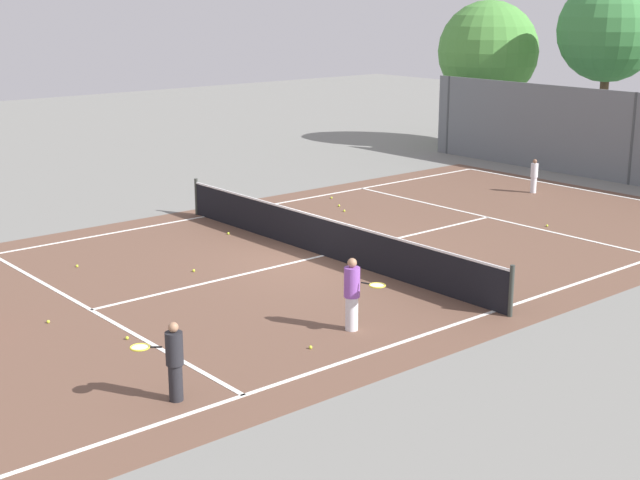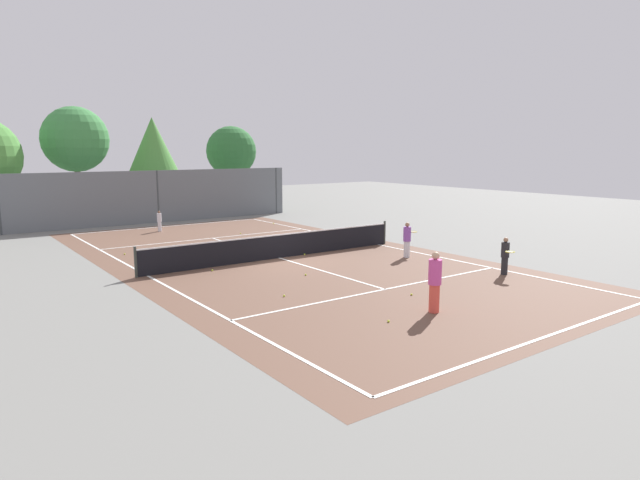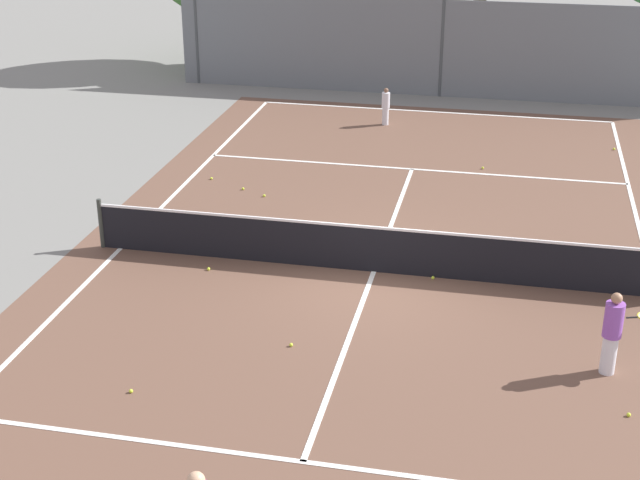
{
  "view_description": "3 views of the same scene",
  "coord_description": "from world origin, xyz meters",
  "px_view_note": "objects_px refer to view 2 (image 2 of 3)",
  "views": [
    {
      "loc": [
        16.77,
        -14.26,
        6.33
      ],
      "look_at": [
        1.28,
        -1.2,
        0.88
      ],
      "focal_mm": 50.81,
      "sensor_mm": 36.0,
      "label": 1
    },
    {
      "loc": [
        -11.75,
        -18.92,
        4.42
      ],
      "look_at": [
        0.12,
        -2.71,
        1.11
      ],
      "focal_mm": 30.7,
      "sensor_mm": 36.0,
      "label": 2
    },
    {
      "loc": [
        2.52,
        -17.02,
        8.25
      ],
      "look_at": [
        -0.76,
        -1.7,
        1.37
      ],
      "focal_mm": 52.59,
      "sensor_mm": 36.0,
      "label": 3
    }
  ],
  "objects_px": {
    "player_1": "(505,255)",
    "tennis_ball_12": "(274,223)",
    "tennis_ball_0": "(433,261)",
    "tennis_ball_7": "(433,281)",
    "player_2": "(435,282)",
    "tennis_ball_8": "(125,254)",
    "tennis_ball_2": "(305,254)",
    "tennis_ball_10": "(170,253)",
    "tennis_ball_4": "(161,266)",
    "tennis_ball_9": "(388,321)",
    "ball_crate": "(237,254)",
    "tennis_ball_6": "(306,275)",
    "tennis_ball_13": "(241,233)",
    "player_0": "(159,221)",
    "tennis_ball_5": "(412,294)",
    "player_3": "(407,239)",
    "tennis_ball_1": "(284,296)",
    "tennis_ball_3": "(152,253)",
    "tennis_ball_11": "(212,270)"
  },
  "relations": [
    {
      "from": "tennis_ball_8",
      "to": "tennis_ball_4",
      "type": "bearing_deg",
      "value": -83.71
    },
    {
      "from": "tennis_ball_4",
      "to": "tennis_ball_2",
      "type": "bearing_deg",
      "value": -12.48
    },
    {
      "from": "player_2",
      "to": "ball_crate",
      "type": "height_order",
      "value": "player_2"
    },
    {
      "from": "ball_crate",
      "to": "tennis_ball_6",
      "type": "relative_size",
      "value": 7.13
    },
    {
      "from": "player_1",
      "to": "tennis_ball_12",
      "type": "bearing_deg",
      "value": 88.54
    },
    {
      "from": "tennis_ball_4",
      "to": "tennis_ball_12",
      "type": "relative_size",
      "value": 1.0
    },
    {
      "from": "tennis_ball_9",
      "to": "tennis_ball_13",
      "type": "distance_m",
      "value": 16.28
    },
    {
      "from": "tennis_ball_12",
      "to": "tennis_ball_2",
      "type": "bearing_deg",
      "value": -113.97
    },
    {
      "from": "ball_crate",
      "to": "tennis_ball_0",
      "type": "bearing_deg",
      "value": -40.66
    },
    {
      "from": "player_2",
      "to": "tennis_ball_3",
      "type": "relative_size",
      "value": 25.68
    },
    {
      "from": "player_0",
      "to": "tennis_ball_7",
      "type": "relative_size",
      "value": 17.26
    },
    {
      "from": "player_1",
      "to": "tennis_ball_13",
      "type": "bearing_deg",
      "value": 102.33
    },
    {
      "from": "tennis_ball_1",
      "to": "tennis_ball_2",
      "type": "distance_m",
      "value": 6.7
    },
    {
      "from": "player_3",
      "to": "tennis_ball_9",
      "type": "xyz_separation_m",
      "value": [
        -6.64,
        -5.95,
        -0.73
      ]
    },
    {
      "from": "tennis_ball_4",
      "to": "tennis_ball_13",
      "type": "xyz_separation_m",
      "value": [
        6.4,
        5.63,
        0.0
      ]
    },
    {
      "from": "tennis_ball_9",
      "to": "tennis_ball_2",
      "type": "bearing_deg",
      "value": 68.68
    },
    {
      "from": "tennis_ball_2",
      "to": "tennis_ball_8",
      "type": "height_order",
      "value": "same"
    },
    {
      "from": "tennis_ball_6",
      "to": "tennis_ball_13",
      "type": "height_order",
      "value": "same"
    },
    {
      "from": "player_3",
      "to": "tennis_ball_4",
      "type": "xyz_separation_m",
      "value": [
        -8.97,
        4.18,
        -0.73
      ]
    },
    {
      "from": "tennis_ball_1",
      "to": "tennis_ball_4",
      "type": "xyz_separation_m",
      "value": [
        -1.49,
        6.42,
        0.0
      ]
    },
    {
      "from": "tennis_ball_10",
      "to": "tennis_ball_12",
      "type": "xyz_separation_m",
      "value": [
        8.64,
        5.58,
        0.0
      ]
    },
    {
      "from": "ball_crate",
      "to": "tennis_ball_12",
      "type": "relative_size",
      "value": 7.13
    },
    {
      "from": "tennis_ball_10",
      "to": "tennis_ball_7",
      "type": "bearing_deg",
      "value": -62.72
    },
    {
      "from": "tennis_ball_0",
      "to": "player_3",
      "type": "bearing_deg",
      "value": 100.52
    },
    {
      "from": "player_0",
      "to": "tennis_ball_9",
      "type": "distance_m",
      "value": 19.29
    },
    {
      "from": "player_0",
      "to": "tennis_ball_1",
      "type": "relative_size",
      "value": 17.26
    },
    {
      "from": "tennis_ball_0",
      "to": "tennis_ball_11",
      "type": "bearing_deg",
      "value": 155.55
    },
    {
      "from": "ball_crate",
      "to": "tennis_ball_8",
      "type": "height_order",
      "value": "ball_crate"
    },
    {
      "from": "player_2",
      "to": "tennis_ball_8",
      "type": "bearing_deg",
      "value": 107.75
    },
    {
      "from": "tennis_ball_8",
      "to": "tennis_ball_11",
      "type": "relative_size",
      "value": 1.0
    },
    {
      "from": "tennis_ball_0",
      "to": "tennis_ball_4",
      "type": "xyz_separation_m",
      "value": [
        -9.2,
        5.44,
        0.0
      ]
    },
    {
      "from": "tennis_ball_10",
      "to": "tennis_ball_4",
      "type": "bearing_deg",
      "value": -117.75
    },
    {
      "from": "player_2",
      "to": "tennis_ball_9",
      "type": "height_order",
      "value": "player_2"
    },
    {
      "from": "tennis_ball_8",
      "to": "tennis_ball_0",
      "type": "bearing_deg",
      "value": -42.55
    },
    {
      "from": "tennis_ball_3",
      "to": "tennis_ball_6",
      "type": "distance_m",
      "value": 7.85
    },
    {
      "from": "player_3",
      "to": "tennis_ball_4",
      "type": "height_order",
      "value": "player_3"
    },
    {
      "from": "ball_crate",
      "to": "tennis_ball_5",
      "type": "xyz_separation_m",
      "value": [
        1.62,
        -8.38,
        -0.15
      ]
    },
    {
      "from": "tennis_ball_7",
      "to": "tennis_ball_12",
      "type": "height_order",
      "value": "same"
    },
    {
      "from": "tennis_ball_2",
      "to": "tennis_ball_9",
      "type": "distance_m",
      "value": 9.5
    },
    {
      "from": "tennis_ball_0",
      "to": "tennis_ball_7",
      "type": "xyz_separation_m",
      "value": [
        -2.63,
        -2.38,
        0.0
      ]
    },
    {
      "from": "player_1",
      "to": "tennis_ball_0",
      "type": "bearing_deg",
      "value": 95.44
    },
    {
      "from": "player_3",
      "to": "tennis_ball_1",
      "type": "distance_m",
      "value": 7.84
    },
    {
      "from": "tennis_ball_5",
      "to": "tennis_ball_10",
      "type": "bearing_deg",
      "value": 107.42
    },
    {
      "from": "player_0",
      "to": "tennis_ball_13",
      "type": "xyz_separation_m",
      "value": [
        3.12,
        -3.49,
        -0.55
      ]
    },
    {
      "from": "ball_crate",
      "to": "player_0",
      "type": "bearing_deg",
      "value": 89.08
    },
    {
      "from": "tennis_ball_6",
      "to": "tennis_ball_8",
      "type": "height_order",
      "value": "same"
    },
    {
      "from": "tennis_ball_5",
      "to": "player_0",
      "type": "bearing_deg",
      "value": 94.73
    },
    {
      "from": "player_0",
      "to": "tennis_ball_11",
      "type": "bearing_deg",
      "value": -100.42
    },
    {
      "from": "player_0",
      "to": "tennis_ball_3",
      "type": "distance_m",
      "value": 6.88
    },
    {
      "from": "tennis_ball_9",
      "to": "tennis_ball_13",
      "type": "relative_size",
      "value": 1.0
    }
  ]
}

